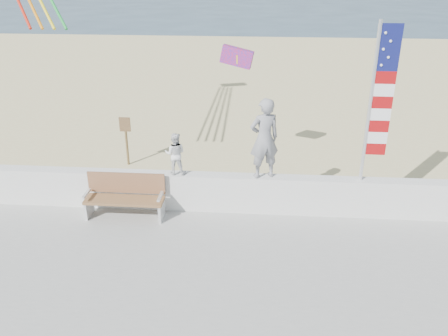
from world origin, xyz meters
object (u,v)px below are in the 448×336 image
(child, at_px, (175,154))
(flag, at_px, (377,98))
(adult, at_px, (264,139))
(bench, at_px, (125,196))

(child, height_order, flag, flag)
(adult, relative_size, bench, 1.03)
(bench, distance_m, flag, 5.95)
(child, distance_m, bench, 1.50)
(flag, bearing_deg, bench, -175.25)
(adult, height_order, flag, flag)
(adult, height_order, child, adult)
(adult, distance_m, child, 2.06)
(bench, relative_size, flag, 0.51)
(bench, bearing_deg, adult, 8.24)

